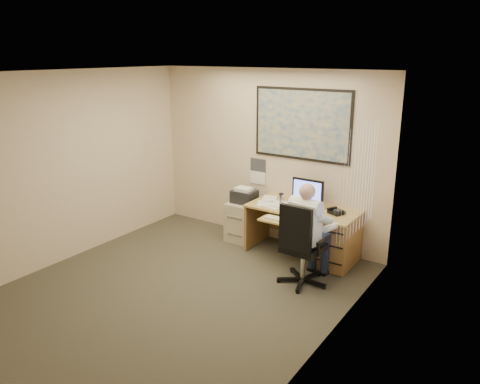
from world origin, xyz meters
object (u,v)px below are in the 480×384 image
Objects in this scene: office_chair at (301,261)px; desk at (324,232)px; filing_cabinet at (244,217)px; person at (305,234)px.

desk is at bearing 96.27° from office_chair.
desk is 1.40m from filing_cabinet.
desk is 1.43× the size of office_chair.
filing_cabinet is at bearing 150.89° from office_chair.
office_chair is at bearing -32.38° from filing_cabinet.
filing_cabinet is 0.78× the size of office_chair.
office_chair is (0.06, -0.84, -0.12)m from desk.
office_chair is 0.36m from person.
desk reaches higher than office_chair.
filing_cabinet is (-1.39, 0.04, -0.07)m from desk.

